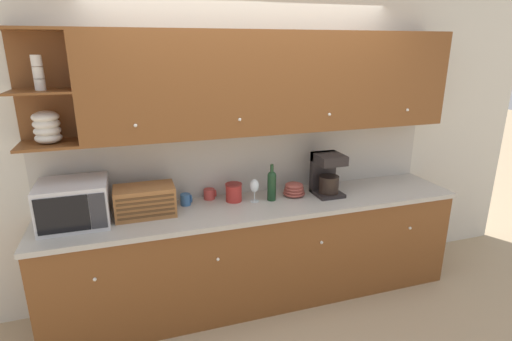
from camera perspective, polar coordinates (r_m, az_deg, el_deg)
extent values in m
plane|color=tan|center=(4.02, -0.98, -15.12)|extent=(24.00, 24.00, 0.00)
cube|color=beige|center=(3.53, -1.23, 3.24)|extent=(5.88, 0.06, 2.60)
cube|color=brown|center=(3.55, 0.47, -11.76)|extent=(3.48, 0.61, 0.86)
cube|color=#B7B2A8|center=(3.34, 0.57, -5.11)|extent=(3.50, 0.64, 0.04)
sphere|color=white|center=(3.06, -22.05, -14.22)|extent=(0.03, 0.03, 0.03)
sphere|color=white|center=(3.10, -5.46, -12.52)|extent=(0.03, 0.03, 0.03)
sphere|color=white|center=(3.37, 9.36, -10.11)|extent=(0.03, 0.03, 0.03)
sphere|color=white|center=(3.82, 21.16, -7.68)|extent=(0.03, 0.03, 0.03)
cube|color=#B7B2A8|center=(3.53, -1.05, 1.41)|extent=(3.48, 0.01, 0.58)
cube|color=brown|center=(3.32, 3.28, 12.49)|extent=(3.06, 0.33, 0.80)
cube|color=brown|center=(3.29, -27.94, 10.51)|extent=(0.42, 0.02, 0.80)
cube|color=brown|center=(3.20, -27.40, 3.31)|extent=(0.42, 0.33, 0.02)
cube|color=brown|center=(3.14, -28.35, 9.92)|extent=(0.42, 0.33, 0.02)
cube|color=brown|center=(3.13, -29.44, 17.24)|extent=(0.42, 0.33, 0.02)
sphere|color=white|center=(2.96, -16.84, 6.18)|extent=(0.03, 0.03, 0.03)
sphere|color=white|center=(3.07, -2.34, 7.29)|extent=(0.03, 0.03, 0.03)
sphere|color=white|center=(3.35, 10.45, 7.89)|extent=(0.03, 0.03, 0.03)
sphere|color=white|center=(3.78, 20.83, 8.09)|extent=(0.03, 0.03, 0.03)
ellipsoid|color=silver|center=(3.19, -27.52, 4.19)|extent=(0.18, 0.18, 0.08)
ellipsoid|color=silver|center=(3.18, -27.65, 5.06)|extent=(0.18, 0.18, 0.08)
ellipsoid|color=silver|center=(3.17, -27.77, 5.93)|extent=(0.18, 0.18, 0.08)
ellipsoid|color=silver|center=(3.16, -27.90, 6.81)|extent=(0.18, 0.18, 0.08)
cylinder|color=silver|center=(3.14, -28.46, 10.74)|extent=(0.07, 0.07, 0.08)
cylinder|color=silver|center=(3.13, -28.68, 12.16)|extent=(0.07, 0.07, 0.07)
cylinder|color=silver|center=(3.13, -28.89, 13.59)|extent=(0.07, 0.07, 0.08)
cube|color=silver|center=(3.21, -24.54, -4.26)|extent=(0.48, 0.41, 0.32)
cube|color=black|center=(3.02, -25.92, -5.76)|extent=(0.34, 0.01, 0.26)
cube|color=#2D2D33|center=(2.99, -21.63, -5.41)|extent=(0.11, 0.01, 0.26)
cube|color=#996033|center=(3.20, -15.58, -4.20)|extent=(0.45, 0.26, 0.23)
cube|color=#54351C|center=(3.11, -15.33, -6.35)|extent=(0.42, 0.01, 0.02)
cube|color=#54351C|center=(3.09, -15.39, -5.72)|extent=(0.42, 0.01, 0.02)
cube|color=#54351C|center=(3.08, -15.44, -5.08)|extent=(0.42, 0.01, 0.02)
cube|color=#54351C|center=(3.07, -15.50, -4.43)|extent=(0.42, 0.01, 0.02)
cube|color=#54351C|center=(3.05, -15.55, -3.78)|extent=(0.42, 0.01, 0.02)
cylinder|color=#38669E|center=(3.35, -10.05, -4.10)|extent=(0.08, 0.08, 0.09)
torus|color=#38669E|center=(3.36, -9.24, -3.98)|extent=(0.01, 0.07, 0.07)
cylinder|color=#B73D38|center=(3.45, -6.70, -3.36)|extent=(0.10, 0.10, 0.09)
torus|color=#B73D38|center=(3.46, -5.83, -3.24)|extent=(0.01, 0.06, 0.06)
cylinder|color=#B22D28|center=(3.38, -3.19, -3.21)|extent=(0.14, 0.14, 0.14)
cylinder|color=maroon|center=(3.35, -3.21, -1.98)|extent=(0.14, 0.14, 0.01)
cylinder|color=silver|center=(3.39, -0.23, -4.39)|extent=(0.07, 0.07, 0.01)
cylinder|color=silver|center=(3.37, -0.23, -3.73)|extent=(0.01, 0.01, 0.08)
ellipsoid|color=silver|center=(3.34, -0.23, -2.19)|extent=(0.08, 0.08, 0.11)
cylinder|color=#19381E|center=(3.39, 2.25, -2.49)|extent=(0.07, 0.07, 0.22)
sphere|color=#19381E|center=(3.35, 2.28, -0.72)|extent=(0.07, 0.07, 0.07)
cylinder|color=#19381E|center=(3.33, 2.29, 0.26)|extent=(0.03, 0.03, 0.08)
ellipsoid|color=#9E473D|center=(3.53, 5.44, -3.23)|extent=(0.19, 0.19, 0.04)
ellipsoid|color=#9E473D|center=(3.52, 5.45, -2.86)|extent=(0.18, 0.18, 0.04)
ellipsoid|color=#9E473D|center=(3.51, 5.46, -2.48)|extent=(0.17, 0.17, 0.04)
ellipsoid|color=#9E473D|center=(3.50, 5.47, -2.10)|extent=(0.16, 0.16, 0.04)
cube|color=black|center=(3.59, 10.14, -3.19)|extent=(0.23, 0.26, 0.03)
cylinder|color=black|center=(3.54, 10.36, -1.95)|extent=(0.17, 0.17, 0.15)
cube|color=black|center=(3.62, 9.53, -0.13)|extent=(0.23, 0.06, 0.37)
cube|color=black|center=(3.49, 10.41, 1.65)|extent=(0.23, 0.26, 0.08)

